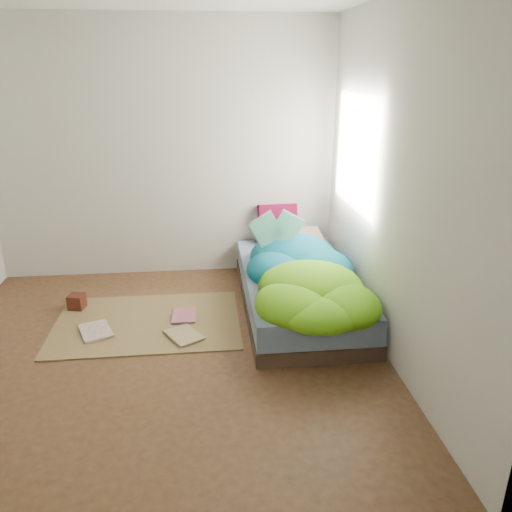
{
  "coord_description": "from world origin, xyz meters",
  "views": [
    {
      "loc": [
        0.39,
        -3.42,
        2.09
      ],
      "look_at": [
        0.83,
        0.75,
        0.51
      ],
      "focal_mm": 35.0,
      "sensor_mm": 36.0,
      "label": 1
    }
  ],
  "objects_px": {
    "bed": "(298,290)",
    "pillow_magenta": "(278,223)",
    "floor_book_a": "(81,334)",
    "open_book": "(277,218)",
    "wooden_box": "(77,301)",
    "floor_book_b": "(172,316)"
  },
  "relations": [
    {
      "from": "bed",
      "to": "floor_book_b",
      "type": "xyz_separation_m",
      "value": [
        -1.16,
        -0.12,
        -0.14
      ]
    },
    {
      "from": "wooden_box",
      "to": "floor_book_a",
      "type": "xyz_separation_m",
      "value": [
        0.14,
        -0.53,
        -0.05
      ]
    },
    {
      "from": "bed",
      "to": "open_book",
      "type": "distance_m",
      "value": 0.69
    },
    {
      "from": "pillow_magenta",
      "to": "floor_book_a",
      "type": "height_order",
      "value": "pillow_magenta"
    },
    {
      "from": "open_book",
      "to": "pillow_magenta",
      "type": "bearing_deg",
      "value": 73.97
    },
    {
      "from": "pillow_magenta",
      "to": "open_book",
      "type": "xyz_separation_m",
      "value": [
        -0.12,
        -0.71,
        0.27
      ]
    },
    {
      "from": "pillow_magenta",
      "to": "wooden_box",
      "type": "xyz_separation_m",
      "value": [
        -1.98,
        -0.74,
        -0.46
      ]
    },
    {
      "from": "pillow_magenta",
      "to": "open_book",
      "type": "bearing_deg",
      "value": -102.21
    },
    {
      "from": "bed",
      "to": "pillow_magenta",
      "type": "xyz_separation_m",
      "value": [
        -0.06,
        0.91,
        0.37
      ]
    },
    {
      "from": "bed",
      "to": "open_book",
      "type": "xyz_separation_m",
      "value": [
        -0.18,
        0.2,
        0.64
      ]
    },
    {
      "from": "floor_book_a",
      "to": "open_book",
      "type": "bearing_deg",
      "value": -4.38
    },
    {
      "from": "pillow_magenta",
      "to": "wooden_box",
      "type": "height_order",
      "value": "pillow_magenta"
    },
    {
      "from": "pillow_magenta",
      "to": "floor_book_a",
      "type": "bearing_deg",
      "value": -148.17
    },
    {
      "from": "pillow_magenta",
      "to": "open_book",
      "type": "distance_m",
      "value": 0.77
    },
    {
      "from": "floor_book_a",
      "to": "bed",
      "type": "bearing_deg",
      "value": -11.66
    },
    {
      "from": "open_book",
      "to": "floor_book_a",
      "type": "distance_m",
      "value": 1.97
    },
    {
      "from": "open_book",
      "to": "floor_book_b",
      "type": "xyz_separation_m",
      "value": [
        -0.98,
        -0.32,
        -0.78
      ]
    },
    {
      "from": "wooden_box",
      "to": "floor_book_b",
      "type": "relative_size",
      "value": 0.47
    },
    {
      "from": "wooden_box",
      "to": "floor_book_b",
      "type": "bearing_deg",
      "value": -18.31
    },
    {
      "from": "open_book",
      "to": "floor_book_a",
      "type": "bearing_deg",
      "value": -168.64
    },
    {
      "from": "open_book",
      "to": "floor_book_b",
      "type": "relative_size",
      "value": 1.49
    },
    {
      "from": "bed",
      "to": "open_book",
      "type": "bearing_deg",
      "value": 131.29
    }
  ]
}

